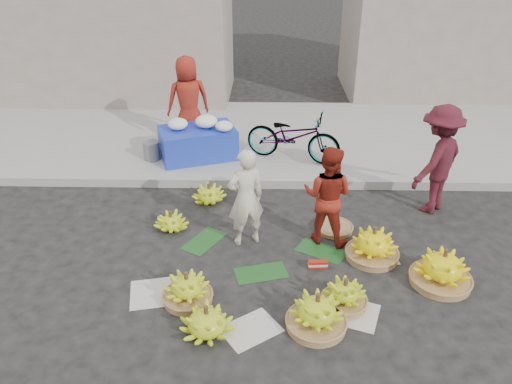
{
  "coord_description": "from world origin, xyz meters",
  "views": [
    {
      "loc": [
        -0.05,
        -5.25,
        3.86
      ],
      "look_at": [
        -0.18,
        0.65,
        0.7
      ],
      "focal_mm": 35.0,
      "sensor_mm": 36.0,
      "label": 1
    }
  ],
  "objects_px": {
    "banana_bunch_0": "(187,289)",
    "vendor_cream": "(246,198)",
    "flower_table": "(198,141)",
    "banana_bunch_4": "(443,269)",
    "bicycle": "(293,136)"
  },
  "relations": [
    {
      "from": "flower_table",
      "to": "bicycle",
      "type": "bearing_deg",
      "value": -21.9
    },
    {
      "from": "banana_bunch_4",
      "to": "vendor_cream",
      "type": "relative_size",
      "value": 0.62
    },
    {
      "from": "banana_bunch_0",
      "to": "bicycle",
      "type": "bearing_deg",
      "value": 69.97
    },
    {
      "from": "vendor_cream",
      "to": "flower_table",
      "type": "distance_m",
      "value": 2.76
    },
    {
      "from": "flower_table",
      "to": "bicycle",
      "type": "xyz_separation_m",
      "value": [
        1.71,
        -0.07,
        0.13
      ]
    },
    {
      "from": "banana_bunch_4",
      "to": "flower_table",
      "type": "bearing_deg",
      "value": 134.52
    },
    {
      "from": "banana_bunch_0",
      "to": "vendor_cream",
      "type": "xyz_separation_m",
      "value": [
        0.63,
        1.25,
        0.52
      ]
    },
    {
      "from": "banana_bunch_0",
      "to": "banana_bunch_4",
      "type": "relative_size",
      "value": 0.73
    },
    {
      "from": "flower_table",
      "to": "bicycle",
      "type": "height_order",
      "value": "bicycle"
    },
    {
      "from": "vendor_cream",
      "to": "flower_table",
      "type": "relative_size",
      "value": 0.91
    },
    {
      "from": "banana_bunch_4",
      "to": "vendor_cream",
      "type": "bearing_deg",
      "value": 160.49
    },
    {
      "from": "banana_bunch_0",
      "to": "banana_bunch_4",
      "type": "distance_m",
      "value": 3.06
    },
    {
      "from": "banana_bunch_0",
      "to": "bicycle",
      "type": "relative_size",
      "value": 0.36
    },
    {
      "from": "banana_bunch_4",
      "to": "bicycle",
      "type": "bearing_deg",
      "value": 116.4
    },
    {
      "from": "bicycle",
      "to": "banana_bunch_4",
      "type": "bearing_deg",
      "value": -135.22
    }
  ]
}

